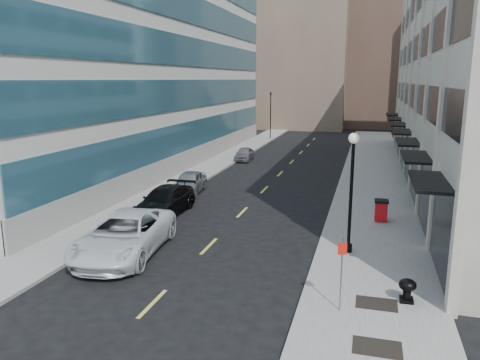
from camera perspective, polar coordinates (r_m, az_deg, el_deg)
The scene contains 20 objects.
ground at distance 15.76m, azimuth -13.96°, elevation -17.60°, with size 160.00×160.00×0.00m, color black.
sidewalk_right at distance 32.70m, azimuth 15.93°, elevation -1.83°, with size 5.00×80.00×0.15m, color gray.
sidewalk_left at distance 35.39m, azimuth -7.34°, elevation -0.41°, with size 3.00×80.00×0.15m, color gray.
building_left at distance 45.14m, azimuth -15.60°, elevation 14.63°, with size 16.14×46.00×20.00m.
skyline_tan_near at distance 80.79m, azimuth 7.99°, elevation 16.53°, with size 14.00×18.00×28.00m, color #806C54.
skyline_brown at distance 84.30m, azimuth 16.97°, elevation 18.00°, with size 12.00×16.00×34.00m, color brown.
skyline_tan_far at distance 92.28m, azimuth 2.45°, elevation 14.21°, with size 12.00×14.00×22.00m, color #806C54.
skyline_stone at distance 78.59m, azimuth 24.21°, elevation 12.81°, with size 10.00×14.00×20.00m, color beige.
grate_mid at distance 14.88m, azimuth 16.38°, elevation -18.99°, with size 1.40×1.00×0.01m, color black.
grate_far at distance 17.34m, azimuth 16.30°, elevation -14.26°, with size 1.40×1.00×0.01m, color black.
road_centerline at distance 30.63m, azimuth 1.76°, elevation -2.43°, with size 0.15×68.20×0.01m.
traffic_signal at distance 61.12m, azimuth 3.77°, elevation 10.28°, with size 0.66×0.66×6.98m.
car_white_van at distance 21.66m, azimuth -13.89°, elevation -6.50°, with size 3.08×6.67×1.85m, color white.
car_black_pickup at distance 27.58m, azimuth -9.17°, elevation -2.57°, with size 2.20×5.41×1.57m, color black.
car_silver_sedan at distance 32.49m, azimuth -6.21°, elevation -0.30°, with size 1.77×4.40×1.50m, color #969A9F.
car_grey_sedan at distance 45.38m, azimuth 0.53°, elevation 3.19°, with size 1.50×3.73×1.27m, color gray.
trash_bin at distance 26.60m, azimuth 16.82°, elevation -3.49°, with size 0.75×0.83×1.19m.
lamppost at distance 20.88m, azimuth 13.45°, elevation -0.23°, with size 0.46×0.46×5.48m.
sign_post at distance 15.95m, azimuth 12.30°, elevation -10.03°, with size 0.29×0.14×2.56m.
urn_planter at distance 17.60m, azimuth 19.72°, elevation -12.29°, with size 0.60×0.60×0.84m.
Camera 1 is at (7.04, -11.79, 7.74)m, focal length 35.00 mm.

